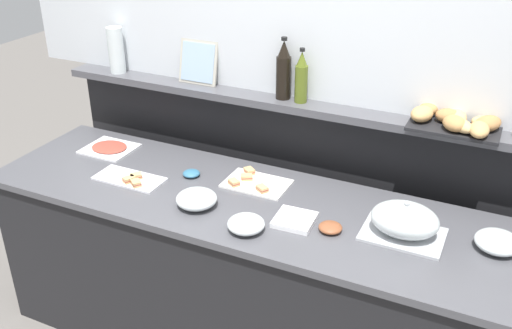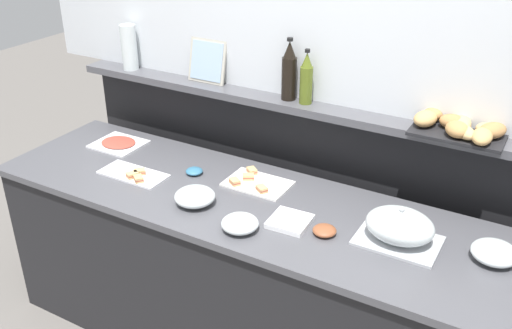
{
  "view_description": "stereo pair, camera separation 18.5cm",
  "coord_description": "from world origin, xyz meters",
  "px_view_note": "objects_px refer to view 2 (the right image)",
  "views": [
    {
      "loc": [
        0.95,
        -2.09,
        2.28
      ],
      "look_at": [
        -0.09,
        0.1,
        1.04
      ],
      "focal_mm": 40.57,
      "sensor_mm": 36.0,
      "label": 1
    },
    {
      "loc": [
        1.11,
        -2.0,
        2.28
      ],
      "look_at": [
        -0.09,
        0.1,
        1.04
      ],
      "focal_mm": 40.57,
      "sensor_mm": 36.0,
      "label": 2
    }
  ],
  "objects_px": {
    "serving_cloche": "(400,227)",
    "glass_bowl_small": "(195,197)",
    "sandwich_platter_front": "(255,183)",
    "bread_basket": "(460,127)",
    "glass_bowl_extra": "(240,224)",
    "condiment_bowl_cream": "(194,171)",
    "water_carafe": "(129,47)",
    "cold_cuts_platter": "(119,143)",
    "napkin_stack": "(290,221)",
    "framed_picture": "(207,61)",
    "condiment_bowl_teal": "(324,231)",
    "glass_bowl_large": "(494,253)",
    "sandwich_platter_rear": "(134,174)",
    "wine_bottle_dark": "(289,72)",
    "olive_oil_bottle": "(306,79)"
  },
  "relations": [
    {
      "from": "bread_basket",
      "to": "condiment_bowl_teal",
      "type": "bearing_deg",
      "value": -125.76
    },
    {
      "from": "cold_cuts_platter",
      "to": "glass_bowl_small",
      "type": "height_order",
      "value": "glass_bowl_small"
    },
    {
      "from": "sandwich_platter_front",
      "to": "framed_picture",
      "type": "bearing_deg",
      "value": 144.8
    },
    {
      "from": "serving_cloche",
      "to": "olive_oil_bottle",
      "type": "relative_size",
      "value": 1.23
    },
    {
      "from": "serving_cloche",
      "to": "glass_bowl_small",
      "type": "distance_m",
      "value": 0.93
    },
    {
      "from": "sandwich_platter_front",
      "to": "olive_oil_bottle",
      "type": "bearing_deg",
      "value": 72.57
    },
    {
      "from": "glass_bowl_small",
      "to": "framed_picture",
      "type": "bearing_deg",
      "value": 118.39
    },
    {
      "from": "bread_basket",
      "to": "framed_picture",
      "type": "xyz_separation_m",
      "value": [
        -1.37,
        0.05,
        0.08
      ]
    },
    {
      "from": "condiment_bowl_teal",
      "to": "bread_basket",
      "type": "xyz_separation_m",
      "value": [
        0.39,
        0.54,
        0.36
      ]
    },
    {
      "from": "bread_basket",
      "to": "glass_bowl_extra",
      "type": "bearing_deg",
      "value": -136.08
    },
    {
      "from": "glass_bowl_small",
      "to": "glass_bowl_extra",
      "type": "height_order",
      "value": "glass_bowl_small"
    },
    {
      "from": "glass_bowl_extra",
      "to": "olive_oil_bottle",
      "type": "xyz_separation_m",
      "value": [
        -0.04,
        0.71,
        0.43
      ]
    },
    {
      "from": "glass_bowl_large",
      "to": "glass_bowl_extra",
      "type": "xyz_separation_m",
      "value": [
        -0.98,
        -0.31,
        -0.0
      ]
    },
    {
      "from": "napkin_stack",
      "to": "wine_bottle_dark",
      "type": "distance_m",
      "value": 0.8
    },
    {
      "from": "wine_bottle_dark",
      "to": "bread_basket",
      "type": "xyz_separation_m",
      "value": [
        0.86,
        -0.03,
        -0.1
      ]
    },
    {
      "from": "water_carafe",
      "to": "framed_picture",
      "type": "bearing_deg",
      "value": 4.26
    },
    {
      "from": "glass_bowl_extra",
      "to": "olive_oil_bottle",
      "type": "relative_size",
      "value": 0.59
    },
    {
      "from": "serving_cloche",
      "to": "condiment_bowl_cream",
      "type": "height_order",
      "value": "serving_cloche"
    },
    {
      "from": "sandwich_platter_front",
      "to": "condiment_bowl_teal",
      "type": "relative_size",
      "value": 3.07
    },
    {
      "from": "condiment_bowl_teal",
      "to": "napkin_stack",
      "type": "distance_m",
      "value": 0.16
    },
    {
      "from": "sandwich_platter_rear",
      "to": "glass_bowl_extra",
      "type": "relative_size",
      "value": 2.17
    },
    {
      "from": "sandwich_platter_front",
      "to": "bread_basket",
      "type": "bearing_deg",
      "value": 19.65
    },
    {
      "from": "glass_bowl_large",
      "to": "bread_basket",
      "type": "distance_m",
      "value": 0.57
    },
    {
      "from": "condiment_bowl_cream",
      "to": "condiment_bowl_teal",
      "type": "distance_m",
      "value": 0.81
    },
    {
      "from": "condiment_bowl_teal",
      "to": "cold_cuts_platter",
      "type": "bearing_deg",
      "value": 169.78
    },
    {
      "from": "water_carafe",
      "to": "wine_bottle_dark",
      "type": "bearing_deg",
      "value": 0.91
    },
    {
      "from": "napkin_stack",
      "to": "cold_cuts_platter",
      "type": "bearing_deg",
      "value": 168.42
    },
    {
      "from": "condiment_bowl_cream",
      "to": "water_carafe",
      "type": "bearing_deg",
      "value": 151.53
    },
    {
      "from": "wine_bottle_dark",
      "to": "framed_picture",
      "type": "xyz_separation_m",
      "value": [
        -0.51,
        0.02,
        -0.03
      ]
    },
    {
      "from": "water_carafe",
      "to": "olive_oil_bottle",
      "type": "bearing_deg",
      "value": 0.33
    },
    {
      "from": "sandwich_platter_front",
      "to": "bread_basket",
      "type": "relative_size",
      "value": 0.75
    },
    {
      "from": "bread_basket",
      "to": "framed_picture",
      "type": "height_order",
      "value": "framed_picture"
    },
    {
      "from": "sandwich_platter_front",
      "to": "glass_bowl_extra",
      "type": "bearing_deg",
      "value": -69.56
    },
    {
      "from": "glass_bowl_large",
      "to": "glass_bowl_small",
      "type": "relative_size",
      "value": 0.97
    },
    {
      "from": "olive_oil_bottle",
      "to": "napkin_stack",
      "type": "bearing_deg",
      "value": -69.9
    },
    {
      "from": "sandwich_platter_front",
      "to": "condiment_bowl_teal",
      "type": "distance_m",
      "value": 0.53
    },
    {
      "from": "glass_bowl_extra",
      "to": "wine_bottle_dark",
      "type": "relative_size",
      "value": 0.51
    },
    {
      "from": "wine_bottle_dark",
      "to": "napkin_stack",
      "type": "bearing_deg",
      "value": -61.82
    },
    {
      "from": "sandwich_platter_rear",
      "to": "glass_bowl_large",
      "type": "relative_size",
      "value": 1.92
    },
    {
      "from": "sandwich_platter_rear",
      "to": "glass_bowl_small",
      "type": "bearing_deg",
      "value": -9.23
    },
    {
      "from": "cold_cuts_platter",
      "to": "napkin_stack",
      "type": "distance_m",
      "value": 1.23
    },
    {
      "from": "glass_bowl_extra",
      "to": "framed_picture",
      "type": "bearing_deg",
      "value": 131.24
    },
    {
      "from": "sandwich_platter_front",
      "to": "water_carafe",
      "type": "relative_size",
      "value": 1.2
    },
    {
      "from": "condiment_bowl_cream",
      "to": "serving_cloche",
      "type": "bearing_deg",
      "value": -3.96
    },
    {
      "from": "glass_bowl_extra",
      "to": "water_carafe",
      "type": "xyz_separation_m",
      "value": [
        -1.16,
        0.7,
        0.44
      ]
    },
    {
      "from": "sandwich_platter_front",
      "to": "glass_bowl_extra",
      "type": "height_order",
      "value": "glass_bowl_extra"
    },
    {
      "from": "cold_cuts_platter",
      "to": "glass_bowl_large",
      "type": "xyz_separation_m",
      "value": [
        2.02,
        -0.08,
        0.02
      ]
    },
    {
      "from": "sandwich_platter_front",
      "to": "bread_basket",
      "type": "distance_m",
      "value": 0.98
    },
    {
      "from": "napkin_stack",
      "to": "water_carafe",
      "type": "height_order",
      "value": "water_carafe"
    },
    {
      "from": "sandwich_platter_rear",
      "to": "condiment_bowl_teal",
      "type": "xyz_separation_m",
      "value": [
        1.05,
        -0.0,
        0.01
      ]
    }
  ]
}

